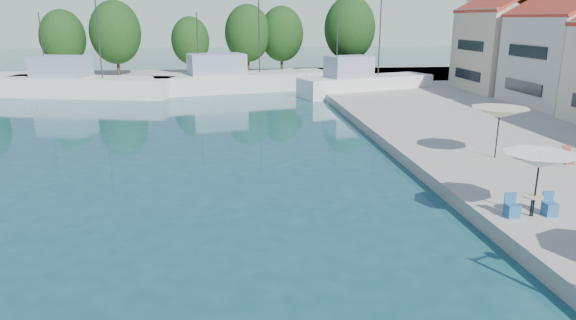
{
  "coord_description": "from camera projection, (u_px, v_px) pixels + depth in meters",
  "views": [
    {
      "loc": [
        -2.65,
        4.36,
        7.28
      ],
      "look_at": [
        -0.22,
        26.0,
        1.23
      ],
      "focal_mm": 32.0,
      "sensor_mm": 36.0,
      "label": 1
    }
  ],
  "objects": [
    {
      "name": "quay_far",
      "position": [
        185.0,
        78.0,
        61.27
      ],
      "size": [
        90.0,
        16.0,
        0.6
      ],
      "primitive_type": "cube",
      "color": "#ADA79C",
      "rests_on": "ground"
    },
    {
      "name": "hill_west",
      "position": [
        132.0,
        15.0,
        145.89
      ],
      "size": [
        180.0,
        40.0,
        16.0
      ],
      "primitive_type": "cube",
      "color": "gray",
      "rests_on": "ground"
    },
    {
      "name": "hill_east",
      "position": [
        355.0,
        22.0,
        173.11
      ],
      "size": [
        140.0,
        40.0,
        12.0
      ],
      "primitive_type": "cube",
      "color": "gray",
      "rests_on": "ground"
    },
    {
      "name": "building_06",
      "position": [
        515.0,
        38.0,
        48.0
      ],
      "size": [
        9.0,
        8.8,
        10.2
      ],
      "color": "beige",
      "rests_on": "quay_right"
    },
    {
      "name": "trawler_02",
      "position": [
        83.0,
        85.0,
        49.1
      ],
      "size": [
        16.8,
        7.81,
        10.2
      ],
      "rotation": [
        0.0,
        0.0,
        -0.23
      ],
      "color": "white",
      "rests_on": "ground"
    },
    {
      "name": "trawler_03",
      "position": [
        239.0,
        80.0,
        52.82
      ],
      "size": [
        18.73,
        8.89,
        10.2
      ],
      "rotation": [
        0.0,
        0.0,
        0.24
      ],
      "color": "silver",
      "rests_on": "ground"
    },
    {
      "name": "trawler_04",
      "position": [
        363.0,
        84.0,
        49.96
      ],
      "size": [
        13.96,
        7.67,
        10.2
      ],
      "rotation": [
        0.0,
        0.0,
        0.33
      ],
      "color": "white",
      "rests_on": "ground"
    },
    {
      "name": "tree_03",
      "position": [
        63.0,
        38.0,
        60.0
      ],
      "size": [
        5.19,
        5.19,
        7.68
      ],
      "color": "#3F2B19",
      "rests_on": "quay_far"
    },
    {
      "name": "tree_04",
      "position": [
        115.0,
        32.0,
        60.16
      ],
      "size": [
        5.89,
        5.89,
        8.72
      ],
      "color": "#3F2B19",
      "rests_on": "quay_far"
    },
    {
      "name": "tree_05",
      "position": [
        190.0,
        41.0,
        63.17
      ],
      "size": [
        4.66,
        4.66,
        6.89
      ],
      "color": "#3F2B19",
      "rests_on": "quay_far"
    },
    {
      "name": "tree_06",
      "position": [
        248.0,
        33.0,
        63.72
      ],
      "size": [
        5.65,
        5.65,
        8.37
      ],
      "color": "#3F2B19",
      "rests_on": "quay_far"
    },
    {
      "name": "tree_07",
      "position": [
        282.0,
        34.0,
        64.91
      ],
      "size": [
        5.52,
        5.52,
        8.17
      ],
      "color": "#3F2B19",
      "rests_on": "quay_far"
    },
    {
      "name": "tree_08",
      "position": [
        350.0,
        29.0,
        63.57
      ],
      "size": [
        6.32,
        6.32,
        9.35
      ],
      "color": "#3F2B19",
      "rests_on": "quay_far"
    },
    {
      "name": "umbrella_white",
      "position": [
        540.0,
        161.0,
        17.35
      ],
      "size": [
        2.47,
        2.47,
        2.27
      ],
      "color": "black",
      "rests_on": "quay_right"
    },
    {
      "name": "umbrella_cream",
      "position": [
        500.0,
        113.0,
        24.79
      ],
      "size": [
        2.79,
        2.79,
        2.5
      ],
      "color": "black",
      "rests_on": "quay_right"
    },
    {
      "name": "cafe_table_02",
      "position": [
        531.0,
        208.0,
        17.81
      ],
      "size": [
        1.82,
        0.7,
        0.76
      ],
      "color": "black",
      "rests_on": "quay_right"
    },
    {
      "name": "cafe_table_03",
      "position": [
        554.0,
        158.0,
        24.19
      ],
      "size": [
        1.82,
        0.7,
        0.76
      ],
      "color": "black",
      "rests_on": "quay_right"
    }
  ]
}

